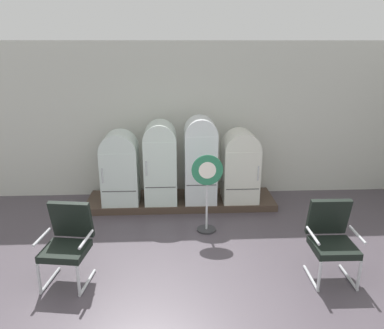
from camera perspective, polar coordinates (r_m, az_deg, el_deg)
ground at (r=4.91m, az=-0.88°, el=-20.63°), size 12.00×10.00×0.05m
back_wall at (r=7.65m, az=-1.90°, el=6.74°), size 11.76×0.12×3.09m
display_plinth at (r=7.48m, az=-1.70°, el=-5.51°), size 3.64×0.95×0.13m
refrigerator_0 at (r=7.15m, az=-10.86°, el=-0.23°), size 0.67×0.62×1.38m
refrigerator_1 at (r=7.09m, az=-4.80°, el=0.71°), size 0.60×0.70×1.54m
refrigerator_2 at (r=7.05m, az=1.29°, el=1.10°), size 0.60×0.63×1.63m
refrigerator_3 at (r=7.21m, az=7.35°, el=0.06°), size 0.67×0.66×1.37m
armchair_left at (r=5.28m, az=-18.31°, el=-10.69°), size 0.68×0.72×1.06m
armchair_right at (r=5.42m, az=20.36°, el=-10.13°), size 0.63×0.66×1.06m
sign_stand at (r=6.20m, az=2.28°, el=-4.36°), size 0.51×0.32×1.35m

